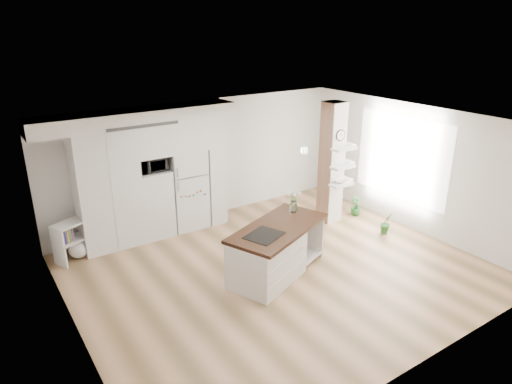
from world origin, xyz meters
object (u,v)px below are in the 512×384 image
refrigerator (186,189)px  floor_plant_a (386,223)px  kitchen_island (271,253)px  bookshelf (75,243)px

refrigerator → floor_plant_a: size_ratio=3.67×
kitchen_island → refrigerator: bearing=73.4°
floor_plant_a → kitchen_island: bearing=-178.2°
bookshelf → kitchen_island: bearing=-68.2°
refrigerator → bookshelf: size_ratio=2.27×
kitchen_island → floor_plant_a: bearing=-20.1°
floor_plant_a → bookshelf: bearing=156.5°
kitchen_island → floor_plant_a: size_ratio=4.66×
kitchen_island → floor_plant_a: 3.11m
kitchen_island → floor_plant_a: (3.10, 0.09, -0.23)m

